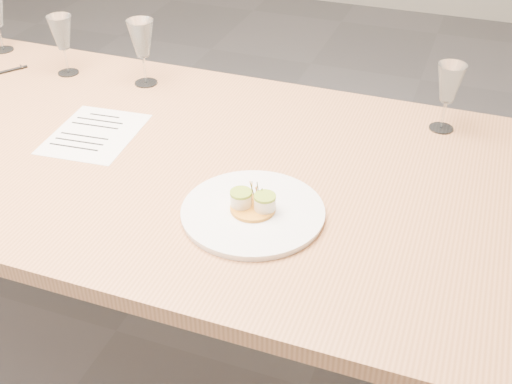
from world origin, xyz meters
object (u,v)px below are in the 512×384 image
(ballpoint_pen, at_px, (7,71))
(wine_glass_2, at_px, (142,40))
(dinner_plate, at_px, (253,211))
(dining_table, at_px, (85,157))
(wine_glass_1, at_px, (61,34))
(recipe_sheet, at_px, (95,134))
(wine_glass_3, at_px, (449,85))

(ballpoint_pen, distance_m, wine_glass_2, 0.48)
(dinner_plate, bearing_deg, wine_glass_2, 136.36)
(dining_table, height_order, wine_glass_2, wine_glass_2)
(dinner_plate, distance_m, ballpoint_pen, 1.09)
(ballpoint_pen, bearing_deg, wine_glass_1, -37.82)
(recipe_sheet, relative_size, wine_glass_2, 1.47)
(ballpoint_pen, relative_size, wine_glass_1, 0.62)
(ballpoint_pen, bearing_deg, dining_table, -87.00)
(dinner_plate, distance_m, wine_glass_1, 0.96)
(dinner_plate, bearing_deg, ballpoint_pen, 156.28)
(ballpoint_pen, xyz_separation_m, wine_glass_3, (1.34, 0.10, 0.13))
(dinner_plate, xyz_separation_m, ballpoint_pen, (-1.00, 0.44, -0.01))
(dining_table, distance_m, wine_glass_3, 0.99)
(dining_table, height_order, wine_glass_1, wine_glass_1)
(dining_table, bearing_deg, wine_glass_2, 88.26)
(recipe_sheet, height_order, wine_glass_2, wine_glass_2)
(dining_table, xyz_separation_m, ballpoint_pen, (-0.44, 0.26, 0.07))
(wine_glass_3, bearing_deg, wine_glass_1, -177.92)
(dinner_plate, height_order, wine_glass_3, wine_glass_3)
(recipe_sheet, height_order, ballpoint_pen, ballpoint_pen)
(recipe_sheet, height_order, wine_glass_3, wine_glass_3)
(ballpoint_pen, bearing_deg, wine_glass_3, -51.73)
(wine_glass_3, bearing_deg, recipe_sheet, -158.09)
(wine_glass_1, height_order, wine_glass_3, same)
(ballpoint_pen, height_order, wine_glass_3, wine_glass_3)
(wine_glass_3, bearing_deg, dinner_plate, -122.30)
(dinner_plate, height_order, wine_glass_2, wine_glass_2)
(dining_table, distance_m, wine_glass_2, 0.40)
(dining_table, distance_m, dinner_plate, 0.59)
(dinner_plate, relative_size, wine_glass_1, 1.71)
(dinner_plate, relative_size, wine_glass_3, 1.71)
(recipe_sheet, bearing_deg, dining_table, -151.69)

